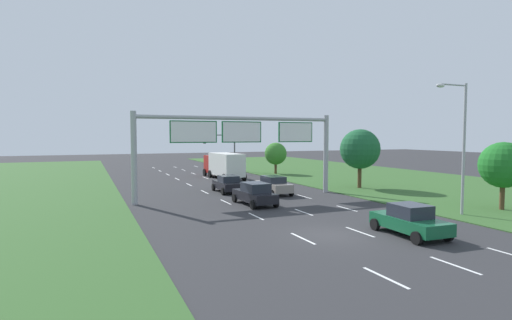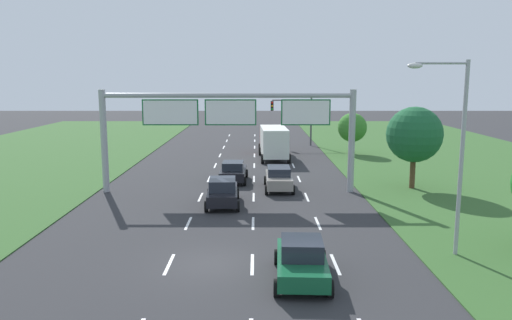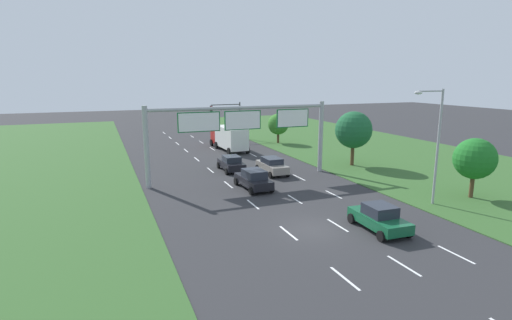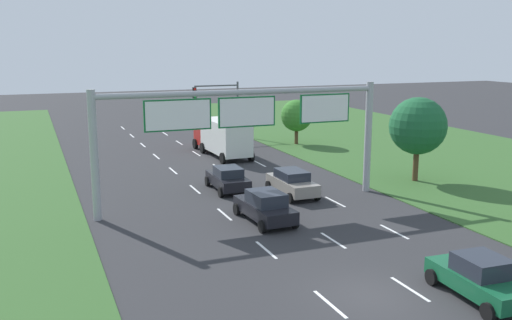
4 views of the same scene
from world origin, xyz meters
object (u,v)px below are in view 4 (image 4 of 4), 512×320
Objects in this scene: roadside_tree_mid at (418,126)px; roadside_tree_far at (297,116)px; traffic_light_mast at (219,100)px; car_near_red at (265,206)px; car_far_ahead at (292,182)px; box_truck at (222,136)px; car_mid_lane at (481,278)px; sign_gantry at (246,121)px; car_lead_silver at (228,179)px.

roadside_tree_far is at bearing 94.06° from roadside_tree_mid.
roadside_tree_far is at bearing -49.61° from traffic_light_mast.
car_near_red reaches higher than car_far_ahead.
traffic_light_mast is (6.47, 27.40, 3.03)m from car_near_red.
box_truck is 2.01× the size of roadside_tree_far.
roadside_tree_mid is at bearing -73.81° from traffic_light_mast.
car_near_red is 14.20m from roadside_tree_mid.
car_near_red is 12.18m from car_mid_lane.
car_mid_lane is 1.02× the size of roadside_tree_far.
sign_gantry reaches higher than car_mid_lane.
box_truck is 1.47× the size of roadside_tree_mid.
car_near_red is 1.08× the size of car_lead_silver.
roadside_tree_mid is 16.48m from roadside_tree_far.
box_truck is at bearing 74.73° from car_lead_silver.
car_far_ahead is (3.65, 4.39, -0.01)m from car_near_red.
car_far_ahead is 0.25× the size of sign_gantry.
sign_gantry is 4.07× the size of roadside_tree_far.
car_near_red is 0.53× the size of box_truck.
box_truck is 8.62m from roadside_tree_far.
car_near_red is at bearing -119.64° from roadside_tree_far.
car_mid_lane is 30.09m from box_truck.
car_mid_lane is 33.59m from roadside_tree_far.
car_mid_lane is at bearing -74.21° from car_near_red.
roadside_tree_mid is (9.35, -13.94, 2.17)m from box_truck.
roadside_tree_mid reaches higher than car_near_red.
roadside_tree_mid reaches higher than car_lead_silver.
sign_gantry reaches higher than box_truck.
traffic_light_mast is 1.32× the size of roadside_tree_far.
car_far_ahead is (-0.17, 15.95, 0.03)m from car_mid_lane.
box_truck is at bearing 89.44° from car_far_ahead.
roadside_tree_far is (11.67, 17.38, -2.23)m from sign_gantry.
box_truck is (-0.08, 30.07, 0.89)m from car_mid_lane.
car_near_red is 0.81× the size of traffic_light_mast.
sign_gantry is (-0.07, -3.46, 4.20)m from car_lead_silver.
box_truck is 0.49× the size of sign_gantry.
car_near_red is at bearing -103.53° from box_truck.
car_mid_lane is 0.51× the size of box_truck.
car_lead_silver is 0.97× the size of car_mid_lane.
car_far_ahead is 0.51× the size of box_truck.
car_far_ahead is 0.75× the size of roadside_tree_mid.
sign_gantry reaches higher than car_near_red.
traffic_light_mast reaches higher than car_mid_lane.
car_near_red is at bearing -91.42° from car_lead_silver.
roadside_tree_far is at bearing 14.65° from box_truck.
car_far_ahead is at bearing -92.46° from box_truck.
car_near_red is 5.48m from sign_gantry.
box_truck is at bearing 76.88° from sign_gantry.
traffic_light_mast is at bearing 88.67° from car_mid_lane.
sign_gantry reaches higher than roadside_tree_mid.
roadside_tree_mid is (12.76, -2.49, 3.08)m from car_lead_silver.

